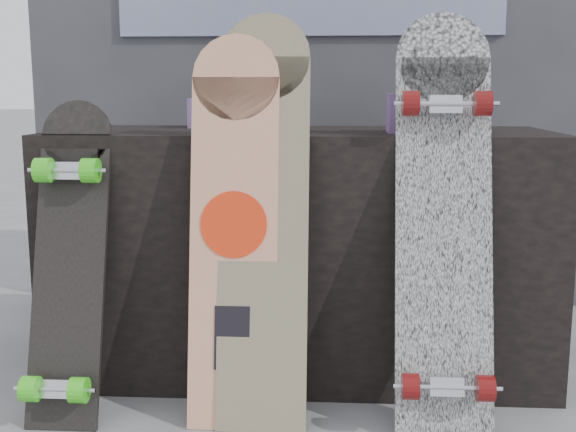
# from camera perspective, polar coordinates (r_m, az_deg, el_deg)

# --- Properties ---
(vendor_table) EXTENTS (1.60, 0.60, 0.80)m
(vendor_table) POSITION_cam_1_polar(r_m,az_deg,el_deg) (2.41, 1.03, -2.76)
(vendor_table) COLOR black
(vendor_table) RESTS_ON ground
(booth) EXTENTS (2.40, 0.22, 2.20)m
(booth) POSITION_cam_1_polar(r_m,az_deg,el_deg) (3.20, 1.79, 13.05)
(booth) COLOR #36363C
(booth) RESTS_ON ground
(merch_box_purple) EXTENTS (0.18, 0.12, 0.10)m
(merch_box_purple) POSITION_cam_1_polar(r_m,az_deg,el_deg) (2.53, -5.69, 8.09)
(merch_box_purple) COLOR #603B78
(merch_box_purple) RESTS_ON vendor_table
(merch_box_small) EXTENTS (0.14, 0.14, 0.12)m
(merch_box_small) POSITION_cam_1_polar(r_m,az_deg,el_deg) (2.27, 9.66, 8.03)
(merch_box_small) COLOR #603B78
(merch_box_small) RESTS_ON vendor_table
(merch_box_flat) EXTENTS (0.22, 0.10, 0.06)m
(merch_box_flat) POSITION_cam_1_polar(r_m,az_deg,el_deg) (2.45, -1.58, 7.61)
(merch_box_flat) COLOR #D1B78C
(merch_box_flat) RESTS_ON vendor_table
(longboard_geisha) EXTENTS (0.25, 0.23, 1.09)m
(longboard_geisha) POSITION_cam_1_polar(r_m,az_deg,el_deg) (2.02, -4.28, -0.24)
(longboard_geisha) COLOR tan
(longboard_geisha) RESTS_ON ground
(longboard_celtic) EXTENTS (0.25, 0.26, 1.15)m
(longboard_celtic) POSITION_cam_1_polar(r_m,az_deg,el_deg) (2.01, -1.93, 0.75)
(longboard_celtic) COLOR beige
(longboard_celtic) RESTS_ON ground
(longboard_cascadia) EXTENTS (0.26, 0.39, 1.15)m
(longboard_cascadia) POSITION_cam_1_polar(r_m,az_deg,el_deg) (2.04, 12.21, 0.32)
(longboard_cascadia) COLOR white
(longboard_cascadia) RESTS_ON ground
(skateboard_dark) EXTENTS (0.20, 0.34, 0.90)m
(skateboard_dark) POSITION_cam_1_polar(r_m,az_deg,el_deg) (2.14, -16.96, -3.12)
(skateboard_dark) COLOR black
(skateboard_dark) RESTS_ON ground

